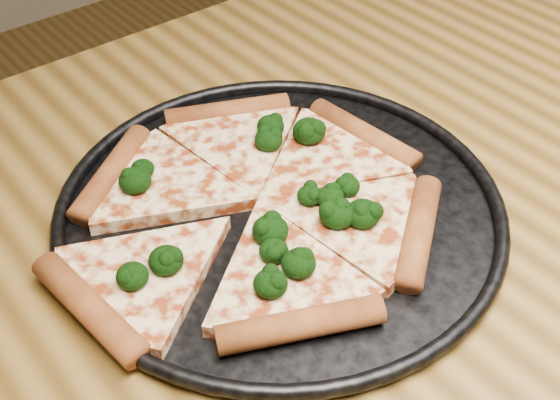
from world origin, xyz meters
TOP-DOWN VIEW (x-y plane):
  - dining_table at (0.00, 0.00)m, footprint 1.20×0.90m
  - pizza_pan at (-0.06, 0.08)m, footprint 0.40×0.40m
  - pizza at (-0.08, 0.09)m, footprint 0.35×0.33m
  - broccoli_florets at (-0.07, 0.07)m, footprint 0.26×0.21m

SIDE VIEW (x-z plane):
  - dining_table at x=0.00m, z-range 0.28..1.03m
  - pizza_pan at x=-0.06m, z-range 0.75..0.77m
  - pizza at x=-0.08m, z-range 0.75..0.78m
  - broccoli_florets at x=-0.07m, z-range 0.76..0.79m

